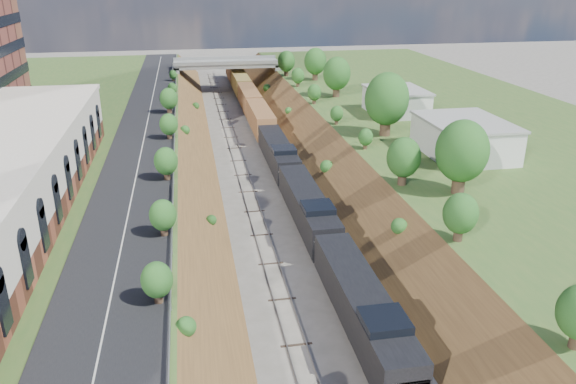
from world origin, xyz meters
name	(u,v)px	position (x,y,z in m)	size (l,w,h in m)	color
platform_right	(497,151)	(33.00, 60.00, 2.50)	(44.00, 180.00, 5.00)	#365B25
embankment_left	(181,187)	(-11.00, 60.00, 0.00)	(7.07, 180.00, 7.07)	brown
embankment_right	(345,177)	(11.00, 60.00, 0.00)	(7.07, 180.00, 7.07)	brown
rail_left_track	(245,182)	(-2.60, 60.00, 0.09)	(1.58, 180.00, 0.18)	gray
rail_right_track	(284,180)	(2.60, 60.00, 0.09)	(1.58, 180.00, 0.18)	gray
road	(141,152)	(-15.50, 60.00, 5.05)	(8.00, 180.00, 0.10)	black
guardrail	(174,147)	(-11.40, 59.80, 5.55)	(0.10, 171.00, 0.70)	#99999E
overpass	(227,70)	(0.00, 122.00, 4.92)	(24.50, 8.30, 7.40)	gray
white_building_near	(464,139)	(23.50, 52.00, 7.00)	(9.00, 12.00, 4.00)	silver
white_building_far	(396,102)	(23.00, 74.00, 6.80)	(8.00, 10.00, 3.60)	silver
tree_right_large	(462,152)	(17.00, 40.00, 9.38)	(5.25, 5.25, 7.61)	#473323
tree_left_crest	(161,315)	(-11.80, 20.00, 7.04)	(2.45, 2.45, 3.55)	#473323
freight_train	(262,123)	(2.60, 81.09, 2.61)	(3.11, 125.20, 4.63)	black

